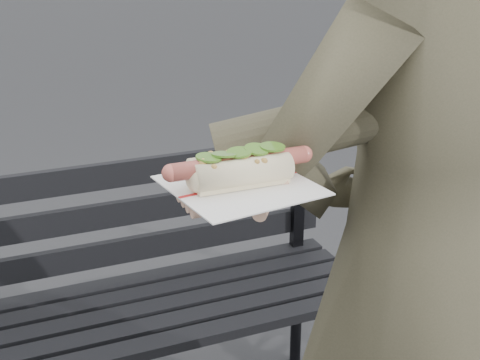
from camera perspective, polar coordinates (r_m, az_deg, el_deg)
name	(u,v)px	position (r m, az deg, el deg)	size (l,w,h in m)	color
park_bench	(111,288)	(2.06, -10.95, -9.06)	(1.50, 0.44, 0.88)	black
person	(414,276)	(1.30, 14.64, -7.93)	(0.68, 0.45, 1.86)	#413E2B
held_hotdog	(337,131)	(1.06, 8.28, 4.20)	(0.62, 0.30, 0.20)	#413E2B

